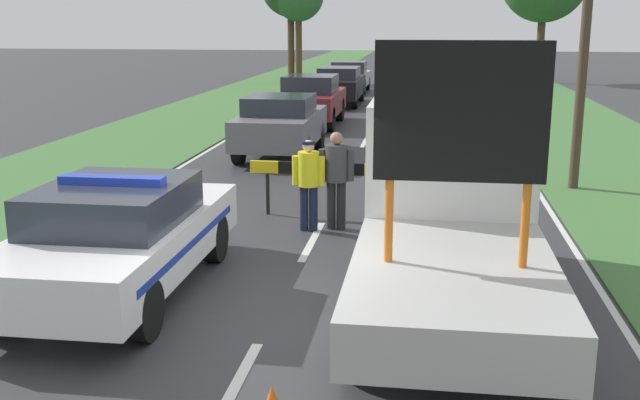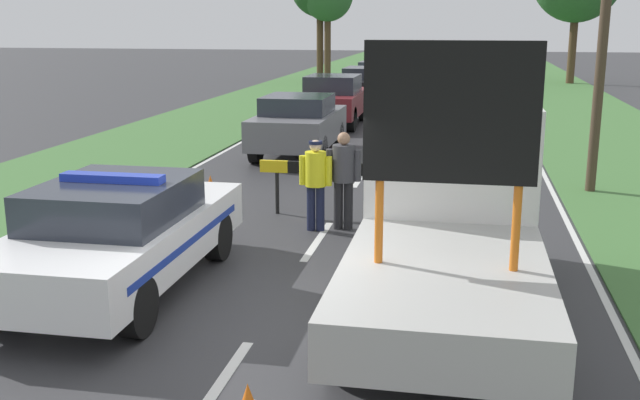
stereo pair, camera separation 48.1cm
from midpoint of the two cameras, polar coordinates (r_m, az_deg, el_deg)
The scene contains 16 objects.
ground_plane at distance 8.66m, azimuth -3.34°, elevation -10.04°, with size 160.00×160.00×0.00m, color #333335.
lane_markings at distance 28.08m, azimuth 6.83°, elevation 6.40°, with size 8.29×66.18×0.01m.
grass_verge_left at distance 29.18m, azimuth -6.24°, elevation 6.71°, with size 4.74×120.00×0.03m.
grass_verge_right at distance 28.27m, azimuth 20.26°, elevation 5.73°, with size 4.74×120.00×0.03m.
police_car at distance 10.00m, azimuth -13.65°, elevation -2.47°, with size 1.91×4.63×1.57m.
work_truck at distance 9.62m, azimuth 11.25°, elevation -0.64°, with size 2.20×5.43×3.27m.
road_barrier at distance 13.34m, azimuth 2.91°, elevation 2.12°, with size 3.10×0.08×0.99m.
police_officer at distance 12.43m, azimuth 0.77°, elevation 1.75°, with size 0.55×0.35×1.54m.
pedestrian_civilian at distance 12.52m, azimuth 2.91°, elevation 2.08°, with size 0.60×0.38×1.66m.
traffic_cone_near_police at distance 14.19m, azimuth -7.37°, elevation 0.62°, with size 0.45×0.45×0.63m.
traffic_cone_near_truck at distance 10.05m, azimuth -21.79°, elevation -5.51°, with size 0.51×0.51×0.70m.
queued_car_suv_grey at distance 19.48m, azimuth -0.93°, elevation 5.80°, with size 1.87×4.07×1.58m.
queued_car_wagon_maroon at distance 25.23m, azimuth 1.59°, elevation 7.67°, with size 1.88×4.37×1.68m.
queued_car_sedan_black at distance 31.55m, azimuth 3.88°, elevation 8.74°, with size 1.80×4.62×1.56m.
queued_car_sedan_silver at distance 37.06m, azimuth 4.72°, elevation 9.36°, with size 1.80×3.94×1.50m.
utility_pole at distance 16.14m, azimuth 21.66°, elevation 12.27°, with size 1.20×0.20×6.49m.
Camera 2 is at (2.23, -7.64, 3.46)m, focal length 42.00 mm.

